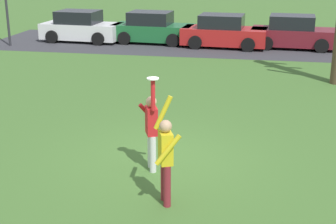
% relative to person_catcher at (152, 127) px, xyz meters
% --- Properties ---
extents(ground_plane, '(120.00, 120.00, 0.00)m').
position_rel_person_catcher_xyz_m(ground_plane, '(0.13, 0.59, -0.98)').
color(ground_plane, '#426B2D').
extents(person_catcher, '(0.49, 0.59, 2.08)m').
position_rel_person_catcher_xyz_m(person_catcher, '(0.00, 0.00, 0.00)').
color(person_catcher, silver).
rests_on(person_catcher, ground_plane).
extents(person_defender, '(0.58, 0.64, 2.04)m').
position_rel_person_catcher_xyz_m(person_defender, '(0.57, -1.42, -0.00)').
color(person_defender, maroon).
rests_on(person_defender, ground_plane).
extents(frisbee_disc, '(0.25, 0.25, 0.02)m').
position_rel_person_catcher_xyz_m(frisbee_disc, '(0.08, -0.21, 1.11)').
color(frisbee_disc, white).
rests_on(frisbee_disc, person_catcher).
extents(parked_car_white, '(4.21, 2.26, 1.59)m').
position_rel_person_catcher_xyz_m(parked_car_white, '(-7.06, 15.01, -0.25)').
color(parked_car_white, white).
rests_on(parked_car_white, ground_plane).
extents(parked_car_green, '(4.21, 2.26, 1.59)m').
position_rel_person_catcher_xyz_m(parked_car_green, '(-3.28, 15.26, -0.25)').
color(parked_car_green, '#1E6633').
rests_on(parked_car_green, ground_plane).
extents(parked_car_red, '(4.21, 2.26, 1.59)m').
position_rel_person_catcher_xyz_m(parked_car_red, '(0.41, 14.71, -0.25)').
color(parked_car_red, red).
rests_on(parked_car_red, ground_plane).
extents(parked_car_maroon, '(4.21, 2.26, 1.59)m').
position_rel_person_catcher_xyz_m(parked_car_maroon, '(3.79, 15.06, -0.25)').
color(parked_car_maroon, maroon).
rests_on(parked_car_maroon, ground_plane).
extents(parking_strip, '(19.98, 6.40, 0.01)m').
position_rel_person_catcher_xyz_m(parking_strip, '(-1.56, 15.09, -0.98)').
color(parking_strip, '#38383D').
rests_on(parking_strip, ground_plane).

